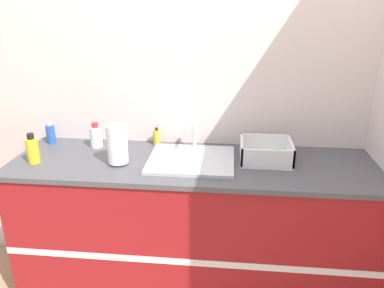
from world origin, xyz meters
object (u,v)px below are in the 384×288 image
paper_towel_roll (117,145)px  bottle_blue (51,133)px  sink (191,158)px  bottle_yellow (33,150)px  soap_dispenser (157,137)px  bottle_white_spray (96,136)px  dish_rack (266,154)px

paper_towel_roll → bottle_blue: paper_towel_roll is taller
sink → bottle_blue: (-0.95, 0.20, 0.05)m
bottle_yellow → soap_dispenser: 0.74m
bottle_blue → bottle_white_spray: (0.32, -0.04, 0.01)m
dish_rack → soap_dispenser: bearing=164.6°
bottle_yellow → soap_dispenser: (0.65, 0.36, -0.03)m
dish_rack → soap_dispenser: (-0.68, 0.19, 0.01)m
dish_rack → soap_dispenser: dish_rack is taller
bottle_blue → bottle_yellow: (0.04, -0.32, 0.01)m
dish_rack → bottle_yellow: size_ratio=1.66×
bottle_yellow → bottle_white_spray: bottle_yellow is taller
paper_towel_roll → soap_dispenser: size_ratio=2.01×
bottle_white_spray → soap_dispenser: bottle_white_spray is taller
bottle_white_spray → dish_rack: bearing=-5.9°
sink → soap_dispenser: bearing=136.0°
bottle_yellow → sink: bearing=7.2°
paper_towel_roll → bottle_blue: 0.61m
paper_towel_roll → dish_rack: paper_towel_roll is taller
sink → dish_rack: bearing=7.2°
dish_rack → bottle_blue: bearing=173.9°
sink → dish_rack: sink is taller
sink → soap_dispenser: (-0.25, 0.24, 0.04)m
paper_towel_roll → dish_rack: (0.84, 0.14, -0.08)m
sink → soap_dispenser: size_ratio=4.29×
dish_rack → bottle_white_spray: bottle_white_spray is taller
paper_towel_roll → soap_dispenser: bearing=63.4°
bottle_blue → bottle_white_spray: 0.32m
dish_rack → sink: bearing=-172.8°
sink → bottle_yellow: (-0.90, -0.11, 0.06)m
paper_towel_roll → soap_dispenser: (0.16, 0.32, -0.07)m
dish_rack → soap_dispenser: 0.71m
sink → paper_towel_roll: (-0.41, -0.08, 0.10)m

